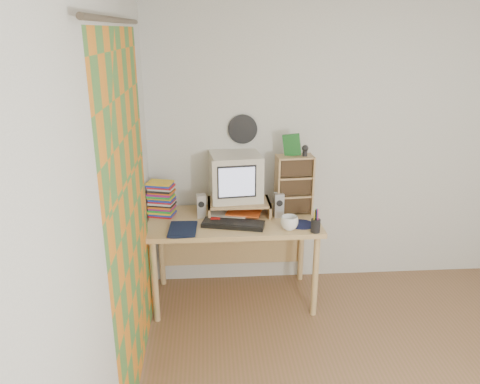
{
  "coord_description": "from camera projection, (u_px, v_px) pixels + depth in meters",
  "views": [
    {
      "loc": [
        -1.23,
        -2.19,
        2.23
      ],
      "look_at": [
        -0.98,
        1.33,
        1.0
      ],
      "focal_mm": 35.0,
      "sensor_mm": 36.0,
      "label": 1
    }
  ],
  "objects": [
    {
      "name": "monitor_riser",
      "position": [
        239.0,
        204.0,
        3.93
      ],
      "size": [
        0.52,
        0.3,
        0.12
      ],
      "color": "tan",
      "rests_on": "desk"
    },
    {
      "name": "desk",
      "position": [
        233.0,
        231.0,
        3.97
      ],
      "size": [
        1.4,
        0.7,
        0.75
      ],
      "color": "#DDAD77",
      "rests_on": "floor"
    },
    {
      "name": "back_wall",
      "position": [
        348.0,
        147.0,
        4.12
      ],
      "size": [
        3.5,
        0.0,
        3.5
      ],
      "primitive_type": "plane",
      "rotation": [
        1.57,
        0.0,
        0.0
      ],
      "color": "silver",
      "rests_on": "floor"
    },
    {
      "name": "left_wall",
      "position": [
        106.0,
        236.0,
        2.35
      ],
      "size": [
        0.0,
        3.5,
        3.5
      ],
      "primitive_type": "plane",
      "rotation": [
        1.57,
        0.0,
        1.57
      ],
      "color": "silver",
      "rests_on": "floor"
    },
    {
      "name": "crt_monitor",
      "position": [
        236.0,
        178.0,
        3.9
      ],
      "size": [
        0.45,
        0.45,
        0.39
      ],
      "primitive_type": "cube",
      "rotation": [
        0.0,
        0.0,
        0.11
      ],
      "color": "beige",
      "rests_on": "monitor_riser"
    },
    {
      "name": "red_box",
      "position": [
        215.0,
        221.0,
        3.79
      ],
      "size": [
        0.08,
        0.05,
        0.04
      ],
      "primitive_type": "cube",
      "rotation": [
        0.0,
        0.0,
        -0.06
      ],
      "color": "red",
      "rests_on": "desk"
    },
    {
      "name": "mousepad",
      "position": [
        301.0,
        224.0,
        3.75
      ],
      "size": [
        0.25,
        0.25,
        0.0
      ],
      "primitive_type": "cylinder",
      "rotation": [
        0.0,
        0.0,
        0.22
      ],
      "color": "#101838",
      "rests_on": "desk"
    },
    {
      "name": "speaker_right",
      "position": [
        279.0,
        205.0,
        3.89
      ],
      "size": [
        0.08,
        0.08,
        0.21
      ],
      "primitive_type": "cube",
      "rotation": [
        0.0,
        0.0,
        0.05
      ],
      "color": "silver",
      "rests_on": "desk"
    },
    {
      "name": "dvd_stack",
      "position": [
        162.0,
        200.0,
        3.89
      ],
      "size": [
        0.23,
        0.19,
        0.28
      ],
      "primitive_type": null,
      "rotation": [
        0.0,
        0.0,
        -0.26
      ],
      "color": "brown",
      "rests_on": "desk"
    },
    {
      "name": "wall_disc",
      "position": [
        243.0,
        129.0,
        3.98
      ],
      "size": [
        0.25,
        0.02,
        0.25
      ],
      "primitive_type": "cylinder",
      "rotation": [
        1.57,
        0.0,
        0.0
      ],
      "color": "black",
      "rests_on": "back_wall"
    },
    {
      "name": "cd_rack",
      "position": [
        294.0,
        185.0,
        3.92
      ],
      "size": [
        0.31,
        0.18,
        0.5
      ],
      "primitive_type": "cube",
      "rotation": [
        0.0,
        0.0,
        0.07
      ],
      "color": "tan",
      "rests_on": "desk"
    },
    {
      "name": "game_box",
      "position": [
        292.0,
        145.0,
        3.82
      ],
      "size": [
        0.14,
        0.06,
        0.18
      ],
      "primitive_type": "cube",
      "rotation": [
        0.0,
        0.0,
        -0.24
      ],
      "color": "#1A5C22",
      "rests_on": "cd_rack"
    },
    {
      "name": "diary",
      "position": [
        169.0,
        228.0,
        3.63
      ],
      "size": [
        0.27,
        0.21,
        0.05
      ],
      "primitive_type": "imported",
      "rotation": [
        0.0,
        0.0,
        -0.04
      ],
      "color": "#0E1633",
      "rests_on": "desk"
    },
    {
      "name": "speaker_left",
      "position": [
        201.0,
        206.0,
        3.87
      ],
      "size": [
        0.08,
        0.08,
        0.2
      ],
      "primitive_type": "cube",
      "rotation": [
        0.0,
        0.0,
        0.07
      ],
      "color": "silver",
      "rests_on": "desk"
    },
    {
      "name": "curtain",
      "position": [
        130.0,
        218.0,
        2.84
      ],
      "size": [
        0.0,
        2.2,
        2.2
      ],
      "primitive_type": "plane",
      "rotation": [
        1.57,
        0.0,
        1.57
      ],
      "color": "orange",
      "rests_on": "left_wall"
    },
    {
      "name": "papers",
      "position": [
        234.0,
        213.0,
        3.94
      ],
      "size": [
        0.37,
        0.31,
        0.04
      ],
      "primitive_type": null,
      "rotation": [
        0.0,
        0.0,
        -0.26
      ],
      "color": "silver",
      "rests_on": "desk"
    },
    {
      "name": "webcam",
      "position": [
        305.0,
        151.0,
        3.81
      ],
      "size": [
        0.06,
        0.06,
        0.09
      ],
      "primitive_type": null,
      "rotation": [
        0.0,
        0.0,
        -0.06
      ],
      "color": "black",
      "rests_on": "cd_rack"
    },
    {
      "name": "keyboard",
      "position": [
        233.0,
        224.0,
        3.72
      ],
      "size": [
        0.52,
        0.28,
        0.03
      ],
      "primitive_type": "cube",
      "rotation": [
        0.0,
        0.0,
        -0.25
      ],
      "color": "black",
      "rests_on": "desk"
    },
    {
      "name": "pen_cup",
      "position": [
        316.0,
        223.0,
        3.59
      ],
      "size": [
        0.08,
        0.08,
        0.15
      ],
      "primitive_type": null,
      "rotation": [
        0.0,
        0.0,
        0.13
      ],
      "color": "black",
      "rests_on": "desk"
    },
    {
      "name": "mug",
      "position": [
        289.0,
        223.0,
        3.65
      ],
      "size": [
        0.14,
        0.14,
        0.11
      ],
      "primitive_type": "imported",
      "rotation": [
        0.0,
        0.0,
        0.03
      ],
      "color": "white",
      "rests_on": "desk"
    }
  ]
}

